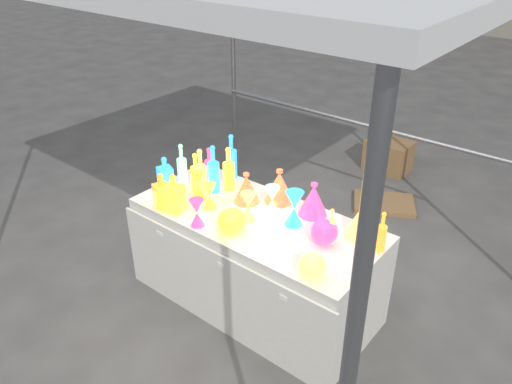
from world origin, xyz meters
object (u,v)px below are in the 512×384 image
Objects in this scene: decanter_0 at (174,193)px; globe_0 at (232,222)px; bottle_0 at (229,168)px; cardboard_box_closed at (388,155)px; display_table at (255,260)px; lampshade_0 at (279,186)px; hourglass_0 at (198,185)px.

decanter_0 is 1.50× the size of globe_0.
bottle_0 reaches higher than globe_0.
globe_0 is at bearing -85.90° from cardboard_box_closed.
globe_0 is (-0.01, -0.24, 0.45)m from display_table.
cardboard_box_closed is 2.54m from lampshade_0.
display_table is 9.48× the size of globe_0.
bottle_0 reaches higher than hourglass_0.
decanter_0 is at bearing -92.18° from hourglass_0.
hourglass_0 is at bearing -172.84° from display_table.
display_table is at bearing 7.16° from hourglass_0.
bottle_0 is 1.80× the size of globe_0.
display_table is 3.77× the size of cardboard_box_closed.
hourglass_0 reaches higher than globe_0.
hourglass_0 reaches higher than display_table.
bottle_0 is at bearing 63.10° from decanter_0.
cardboard_box_closed is at bearing 67.01° from decanter_0.
bottle_0 is at bearing 74.78° from hourglass_0.
display_table is 0.58m from lampshade_0.
globe_0 is (0.21, -2.96, 0.65)m from cardboard_box_closed.
display_table reaches higher than cardboard_box_closed.
bottle_0 is at bearing 133.15° from globe_0.
lampshade_0 is at bearing 90.09° from globe_0.
decanter_0 is at bearing -150.01° from display_table.
hourglass_0 is 0.90× the size of lampshade_0.
display_table is 0.72m from bottle_0.
bottle_0 is 1.35× the size of lampshade_0.
display_table is at bearing -97.15° from lampshade_0.
bottle_0 is at bearing 154.28° from display_table.
cardboard_box_closed is 1.90× the size of lampshade_0.
display_table is 0.51m from globe_0.
hourglass_0 is (-0.28, -2.79, 0.69)m from cardboard_box_closed.
bottle_0 is 1.20× the size of decanter_0.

